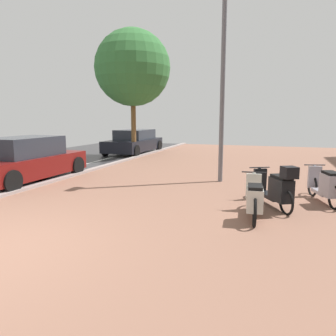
{
  "coord_description": "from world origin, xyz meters",
  "views": [
    {
      "loc": [
        4.14,
        -3.35,
        2.0
      ],
      "look_at": [
        1.96,
        3.13,
        0.9
      ],
      "focal_mm": 33.83,
      "sensor_mm": 36.0,
      "label": 1
    }
  ],
  "objects_px": {
    "scooter_near": "(326,186)",
    "scooter_mid": "(277,188)",
    "parked_car_near": "(26,160)",
    "street_tree": "(133,68)",
    "parked_car_far": "(134,142)",
    "lamp_post": "(223,63)",
    "scooter_far": "(254,199)"
  },
  "relations": [
    {
      "from": "scooter_near",
      "to": "street_tree",
      "type": "relative_size",
      "value": 0.27
    },
    {
      "from": "scooter_near",
      "to": "scooter_far",
      "type": "relative_size",
      "value": 0.99
    },
    {
      "from": "parked_car_far",
      "to": "street_tree",
      "type": "xyz_separation_m",
      "value": [
        0.79,
        -1.76,
        3.75
      ]
    },
    {
      "from": "lamp_post",
      "to": "street_tree",
      "type": "distance_m",
      "value": 7.11
    },
    {
      "from": "scooter_mid",
      "to": "scooter_far",
      "type": "height_order",
      "value": "scooter_mid"
    },
    {
      "from": "scooter_near",
      "to": "parked_car_near",
      "type": "height_order",
      "value": "parked_car_near"
    },
    {
      "from": "scooter_mid",
      "to": "lamp_post",
      "type": "xyz_separation_m",
      "value": [
        -1.67,
        2.62,
        3.15
      ]
    },
    {
      "from": "parked_car_near",
      "to": "lamp_post",
      "type": "xyz_separation_m",
      "value": [
        5.84,
        1.87,
        2.95
      ]
    },
    {
      "from": "scooter_mid",
      "to": "parked_car_near",
      "type": "height_order",
      "value": "parked_car_near"
    },
    {
      "from": "scooter_near",
      "to": "lamp_post",
      "type": "bearing_deg",
      "value": 146.81
    },
    {
      "from": "parked_car_near",
      "to": "parked_car_far",
      "type": "relative_size",
      "value": 0.91
    },
    {
      "from": "scooter_mid",
      "to": "scooter_far",
      "type": "xyz_separation_m",
      "value": [
        -0.42,
        -0.88,
        -0.06
      ]
    },
    {
      "from": "scooter_near",
      "to": "parked_car_near",
      "type": "bearing_deg",
      "value": -179.58
    },
    {
      "from": "scooter_near",
      "to": "scooter_mid",
      "type": "bearing_deg",
      "value": -143.37
    },
    {
      "from": "parked_car_near",
      "to": "lamp_post",
      "type": "relative_size",
      "value": 0.61
    },
    {
      "from": "scooter_near",
      "to": "scooter_mid",
      "type": "distance_m",
      "value": 1.36
    },
    {
      "from": "parked_car_near",
      "to": "lamp_post",
      "type": "bearing_deg",
      "value": 17.74
    },
    {
      "from": "scooter_mid",
      "to": "parked_car_far",
      "type": "distance_m",
      "value": 11.95
    },
    {
      "from": "scooter_near",
      "to": "scooter_far",
      "type": "xyz_separation_m",
      "value": [
        -1.52,
        -1.7,
        -0.02
      ]
    },
    {
      "from": "lamp_post",
      "to": "scooter_near",
      "type": "bearing_deg",
      "value": -33.19
    },
    {
      "from": "scooter_near",
      "to": "scooter_mid",
      "type": "relative_size",
      "value": 1.01
    },
    {
      "from": "scooter_mid",
      "to": "parked_car_far",
      "type": "relative_size",
      "value": 0.38
    },
    {
      "from": "parked_car_far",
      "to": "street_tree",
      "type": "bearing_deg",
      "value": -65.82
    },
    {
      "from": "scooter_far",
      "to": "parked_car_near",
      "type": "distance_m",
      "value": 7.28
    },
    {
      "from": "scooter_near",
      "to": "scooter_mid",
      "type": "height_order",
      "value": "scooter_mid"
    },
    {
      "from": "street_tree",
      "to": "lamp_post",
      "type": "bearing_deg",
      "value": -42.78
    },
    {
      "from": "scooter_far",
      "to": "parked_car_near",
      "type": "relative_size",
      "value": 0.43
    },
    {
      "from": "scooter_far",
      "to": "parked_car_near",
      "type": "height_order",
      "value": "parked_car_near"
    },
    {
      "from": "scooter_near",
      "to": "parked_car_far",
      "type": "bearing_deg",
      "value": 136.26
    },
    {
      "from": "parked_car_near",
      "to": "parked_car_far",
      "type": "xyz_separation_m",
      "value": [
        -0.13,
        8.43,
        -0.03
      ]
    },
    {
      "from": "parked_car_near",
      "to": "scooter_far",
      "type": "bearing_deg",
      "value": -12.96
    },
    {
      "from": "parked_car_near",
      "to": "street_tree",
      "type": "height_order",
      "value": "street_tree"
    }
  ]
}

